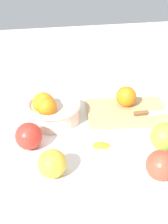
# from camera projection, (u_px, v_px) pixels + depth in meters

# --- Properties ---
(ground_plane) EXTENTS (2.40, 2.40, 0.00)m
(ground_plane) POSITION_uv_depth(u_px,v_px,m) (108.00, 132.00, 0.88)
(ground_plane) COLOR silver
(bowl) EXTENTS (0.18, 0.18, 0.11)m
(bowl) POSITION_uv_depth(u_px,v_px,m) (52.00, 109.00, 0.91)
(bowl) COLOR beige
(bowl) RESTS_ON ground_plane
(cutting_board) EXTENTS (0.28, 0.20, 0.02)m
(cutting_board) POSITION_uv_depth(u_px,v_px,m) (126.00, 112.00, 0.96)
(cutting_board) COLOR tan
(cutting_board) RESTS_ON ground_plane
(orange_on_board) EXTENTS (0.07, 0.07, 0.07)m
(orange_on_board) POSITION_uv_depth(u_px,v_px,m) (126.00, 96.00, 0.97)
(orange_on_board) COLOR orange
(orange_on_board) RESTS_ON cutting_board
(knife) EXTENTS (0.16, 0.02, 0.01)m
(knife) POSITION_uv_depth(u_px,v_px,m) (151.00, 113.00, 0.93)
(knife) COLOR silver
(knife) RESTS_ON cutting_board
(apple_front_left) EXTENTS (0.07, 0.07, 0.07)m
(apple_front_left) POSITION_uv_depth(u_px,v_px,m) (52.00, 164.00, 0.71)
(apple_front_left) COLOR gold
(apple_front_left) RESTS_ON ground_plane
(apple_front_right_2) EXTENTS (0.08, 0.08, 0.08)m
(apple_front_right_2) POSITION_uv_depth(u_px,v_px,m) (161.00, 165.00, 0.70)
(apple_front_right_2) COLOR #D6422D
(apple_front_right_2) RESTS_ON ground_plane
(apple_mid_left) EXTENTS (0.08, 0.08, 0.08)m
(apple_mid_left) POSITION_uv_depth(u_px,v_px,m) (29.00, 136.00, 0.80)
(apple_mid_left) COLOR red
(apple_mid_left) RESTS_ON ground_plane
(apple_front_right_3) EXTENTS (0.08, 0.08, 0.08)m
(apple_front_right_3) POSITION_uv_depth(u_px,v_px,m) (164.00, 137.00, 0.79)
(apple_front_right_3) COLOR #8EB738
(apple_front_right_3) RESTS_ON ground_plane
(citrus_peel) EXTENTS (0.06, 0.05, 0.01)m
(citrus_peel) POSITION_uv_depth(u_px,v_px,m) (101.00, 145.00, 0.82)
(citrus_peel) COLOR orange
(citrus_peel) RESTS_ON ground_plane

